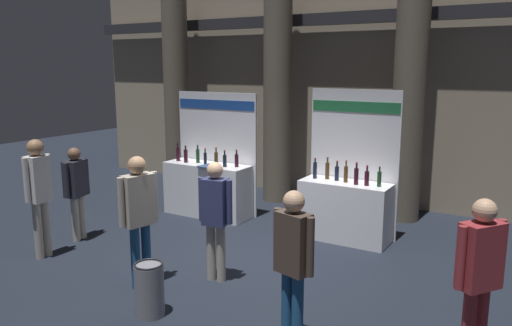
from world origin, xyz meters
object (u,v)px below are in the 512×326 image
(visitor_0, at_px, (293,256))
(visitor_4, at_px, (139,210))
(visitor_1, at_px, (215,212))
(exhibitor_booth_0, at_px, (209,184))
(exhibitor_booth_1, at_px, (346,204))
(trash_bin, at_px, (149,289))
(visitor_9, at_px, (76,186))
(visitor_5, at_px, (479,269))
(visitor_7, at_px, (39,188))

(visitor_0, relative_size, visitor_4, 0.95)
(visitor_1, bearing_deg, exhibitor_booth_0, 118.67)
(exhibitor_booth_1, height_order, trash_bin, exhibitor_booth_1)
(exhibitor_booth_0, distance_m, visitor_9, 2.54)
(visitor_0, xyz_separation_m, visitor_4, (-2.38, 0.27, 0.07))
(visitor_1, distance_m, visitor_9, 2.95)
(visitor_1, xyz_separation_m, visitor_5, (3.31, -0.35, 0.04))
(exhibitor_booth_1, bearing_deg, exhibitor_booth_0, -179.30)
(exhibitor_booth_0, xyz_separation_m, trash_bin, (1.82, -3.66, -0.29))
(visitor_5, height_order, visitor_9, visitor_5)
(trash_bin, distance_m, visitor_4, 1.12)
(exhibitor_booth_0, bearing_deg, exhibitor_booth_1, 0.70)
(trash_bin, relative_size, visitor_5, 0.38)
(visitor_4, bearing_deg, exhibitor_booth_0, -146.17)
(visitor_0, xyz_separation_m, visitor_5, (1.68, 0.57, 0.03))
(visitor_9, bearing_deg, visitor_0, 62.25)
(exhibitor_booth_1, relative_size, visitor_5, 1.48)
(visitor_7, bearing_deg, visitor_5, -87.25)
(visitor_5, distance_m, visitor_9, 6.27)
(trash_bin, bearing_deg, visitor_1, 85.47)
(exhibitor_booth_1, height_order, visitor_5, exhibitor_booth_1)
(visitor_9, bearing_deg, visitor_4, 55.22)
(visitor_1, height_order, visitor_5, visitor_5)
(exhibitor_booth_0, height_order, visitor_1, exhibitor_booth_0)
(exhibitor_booth_1, distance_m, visitor_5, 3.74)
(trash_bin, bearing_deg, visitor_9, 154.40)
(trash_bin, relative_size, visitor_7, 0.35)
(exhibitor_booth_1, relative_size, visitor_0, 1.50)
(visitor_7, bearing_deg, visitor_0, -93.55)
(trash_bin, xyz_separation_m, visitor_0, (1.72, 0.29, 0.66))
(visitor_4, height_order, visitor_5, visitor_4)
(exhibitor_booth_0, distance_m, exhibitor_booth_1, 2.82)
(trash_bin, bearing_deg, visitor_4, 139.77)
(trash_bin, xyz_separation_m, visitor_5, (3.41, 0.86, 0.69))
(visitor_0, height_order, visitor_4, visitor_4)
(trash_bin, bearing_deg, exhibitor_booth_1, 74.89)
(trash_bin, bearing_deg, visitor_5, 14.13)
(exhibitor_booth_1, xyz_separation_m, visitor_5, (2.41, -2.84, 0.39))
(exhibitor_booth_0, relative_size, trash_bin, 3.68)
(visitor_7, bearing_deg, exhibitor_booth_1, -49.52)
(visitor_5, height_order, visitor_7, visitor_7)
(exhibitor_booth_1, relative_size, visitor_1, 1.52)
(visitor_7, bearing_deg, exhibitor_booth_0, -15.49)
(visitor_1, distance_m, visitor_5, 3.33)
(visitor_0, bearing_deg, visitor_7, 11.70)
(exhibitor_booth_0, distance_m, visitor_0, 4.91)
(exhibitor_booth_1, height_order, visitor_1, exhibitor_booth_1)
(exhibitor_booth_1, height_order, visitor_7, exhibitor_booth_1)
(visitor_5, xyz_separation_m, visitor_7, (-6.07, -0.32, 0.08))
(exhibitor_booth_0, height_order, exhibitor_booth_1, exhibitor_booth_1)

